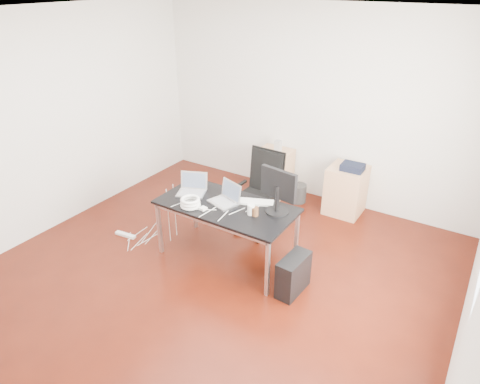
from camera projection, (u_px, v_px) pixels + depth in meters
The scene contains 18 objects.
room_shell at pixel (214, 165), 4.27m from camera, with size 5.00×5.00×5.00m.
desk at pixel (226, 209), 4.95m from camera, with size 1.60×0.80×0.73m.
office_chair at pixel (260, 189), 5.57m from camera, with size 0.50×0.51×1.08m.
filing_cabinet_left at pixel (273, 172), 6.66m from camera, with size 0.50×0.50×0.70m, color tan.
filing_cabinet_right at pixel (346, 190), 6.10m from camera, with size 0.50×0.50×0.70m, color tan.
pc_tower at pixel (293, 275), 4.60m from camera, with size 0.20×0.45×0.44m, color black.
wastebasket at pixel (298, 193), 6.47m from camera, with size 0.24×0.24×0.28m, color black.
power_strip at pixel (125, 235), 5.66m from camera, with size 0.30×0.06×0.04m, color white.
laptop_left at pixel (192, 188), 5.18m from camera, with size 0.40×0.36×0.23m.
laptop_right at pixel (226, 198), 4.96m from camera, with size 0.39×0.34×0.23m.
monitor at pixel (278, 189), 4.66m from camera, with size 0.45×0.26×0.51m.
keyboard at pixel (254, 202), 4.96m from camera, with size 0.44×0.14×0.02m, color white.
cup_white at pixel (251, 210), 4.70m from camera, with size 0.08×0.08×0.12m, color white.
cup_brown at pixel (255, 211), 4.69m from camera, with size 0.08×0.08×0.10m, color #50301B.
cable_coil at pixel (190, 202), 4.87m from camera, with size 0.24×0.24×0.11m.
power_adapter at pixel (203, 209), 4.82m from camera, with size 0.07×0.07×0.03m, color white.
speaker at pixel (278, 146), 6.43m from camera, with size 0.09×0.08×0.18m, color #9E9E9E.
navy_garment at pixel (353, 167), 5.84m from camera, with size 0.30×0.24×0.09m, color black.
Camera 1 is at (2.35, -3.17, 3.11)m, focal length 32.00 mm.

